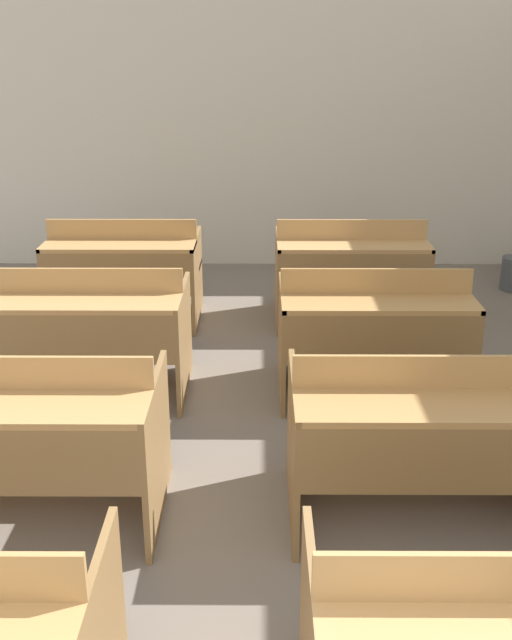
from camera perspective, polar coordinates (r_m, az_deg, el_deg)
wall_back at (r=7.42m, az=-1.06°, el=14.54°), size 5.72×0.06×2.73m
bench_second_left at (r=3.60m, az=-16.84°, el=-8.31°), size 1.16×0.77×0.84m
bench_second_right at (r=3.53m, az=12.27°, el=-8.40°), size 1.16×0.77×0.84m
bench_third_left at (r=4.79m, az=-12.40°, el=-0.56°), size 1.16×0.77×0.84m
bench_third_right at (r=4.72m, az=8.92°, el=-0.61°), size 1.16×0.77×0.84m
bench_back_left at (r=6.02m, az=-10.00°, el=3.97°), size 1.16×0.77×0.84m
bench_back_right at (r=5.97m, az=7.18°, el=3.97°), size 1.16×0.77×0.84m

